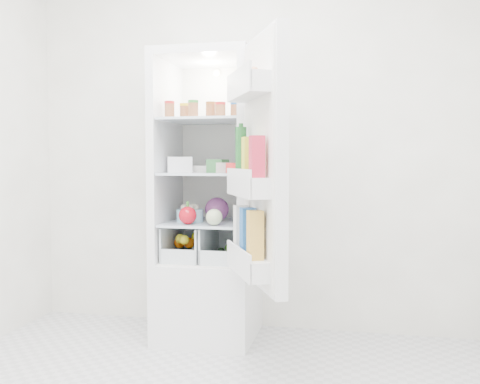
% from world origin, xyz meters
% --- Properties ---
extents(room_walls, '(3.02, 3.02, 2.61)m').
position_xyz_m(room_walls, '(0.00, 0.00, 1.59)').
color(room_walls, silver).
rests_on(room_walls, ground).
extents(refrigerator, '(0.60, 0.60, 1.80)m').
position_xyz_m(refrigerator, '(-0.20, 1.25, 0.67)').
color(refrigerator, white).
rests_on(refrigerator, ground).
extents(shelf_low, '(0.49, 0.53, 0.01)m').
position_xyz_m(shelf_low, '(-0.20, 1.19, 0.74)').
color(shelf_low, silver).
rests_on(shelf_low, refrigerator).
extents(shelf_mid, '(0.49, 0.53, 0.02)m').
position_xyz_m(shelf_mid, '(-0.20, 1.19, 1.05)').
color(shelf_mid, silver).
rests_on(shelf_mid, refrigerator).
extents(shelf_top, '(0.49, 0.53, 0.02)m').
position_xyz_m(shelf_top, '(-0.20, 1.19, 1.38)').
color(shelf_top, silver).
rests_on(shelf_top, refrigerator).
extents(crisper_left, '(0.23, 0.46, 0.22)m').
position_xyz_m(crisper_left, '(-0.32, 1.19, 0.61)').
color(crisper_left, silver).
rests_on(crisper_left, refrigerator).
extents(crisper_right, '(0.23, 0.46, 0.22)m').
position_xyz_m(crisper_right, '(-0.08, 1.19, 0.61)').
color(crisper_right, silver).
rests_on(crisper_right, refrigerator).
extents(condiment_jars, '(0.46, 0.16, 0.08)m').
position_xyz_m(condiment_jars, '(-0.20, 1.07, 1.43)').
color(condiment_jars, '#B21919').
rests_on(condiment_jars, shelf_top).
extents(squeeze_bottle, '(0.06, 0.06, 0.19)m').
position_xyz_m(squeeze_bottle, '(0.01, 1.32, 1.48)').
color(squeeze_bottle, white).
rests_on(squeeze_bottle, shelf_top).
extents(tub_white, '(0.20, 0.20, 0.10)m').
position_xyz_m(tub_white, '(-0.37, 1.14, 1.11)').
color(tub_white, white).
rests_on(tub_white, shelf_mid).
extents(tub_cream, '(0.14, 0.14, 0.06)m').
position_xyz_m(tub_cream, '(-0.09, 1.18, 1.09)').
color(tub_cream, silver).
rests_on(tub_cream, shelf_mid).
extents(tin_red, '(0.11, 0.11, 0.06)m').
position_xyz_m(tin_red, '(-0.01, 1.06, 1.09)').
color(tin_red, red).
rests_on(tin_red, shelf_mid).
extents(foil_tray, '(0.18, 0.16, 0.04)m').
position_xyz_m(foil_tray, '(-0.33, 1.37, 1.08)').
color(foil_tray, silver).
rests_on(foil_tray, shelf_mid).
extents(tub_green, '(0.11, 0.15, 0.08)m').
position_xyz_m(tub_green, '(-0.14, 1.20, 1.10)').
color(tub_green, '#3A8040').
rests_on(tub_green, shelf_mid).
extents(red_cabbage, '(0.15, 0.15, 0.15)m').
position_xyz_m(red_cabbage, '(-0.14, 1.20, 0.82)').
color(red_cabbage, '#571E5A').
rests_on(red_cabbage, shelf_low).
extents(bell_pepper, '(0.11, 0.11, 0.11)m').
position_xyz_m(bell_pepper, '(-0.28, 1.01, 0.80)').
color(bell_pepper, '#B40B19').
rests_on(bell_pepper, shelf_low).
extents(mushroom_bowl, '(0.20, 0.20, 0.08)m').
position_xyz_m(mushroom_bowl, '(-0.30, 1.14, 0.79)').
color(mushroom_bowl, '#97CEE2').
rests_on(mushroom_bowl, shelf_low).
extents(salad_bag, '(0.10, 0.10, 0.10)m').
position_xyz_m(salad_bag, '(-0.10, 0.99, 0.80)').
color(salad_bag, '#B4C593').
rests_on(salad_bag, shelf_low).
extents(citrus_pile, '(0.20, 0.24, 0.16)m').
position_xyz_m(citrus_pile, '(-0.33, 1.12, 0.59)').
color(citrus_pile, orange).
rests_on(citrus_pile, refrigerator).
extents(veg_pile, '(0.16, 0.30, 0.10)m').
position_xyz_m(veg_pile, '(-0.07, 1.18, 0.56)').
color(veg_pile, '#254F1A').
rests_on(veg_pile, refrigerator).
extents(fridge_door, '(0.39, 0.57, 1.30)m').
position_xyz_m(fridge_door, '(0.23, 0.64, 1.09)').
color(fridge_door, white).
rests_on(fridge_door, refrigerator).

